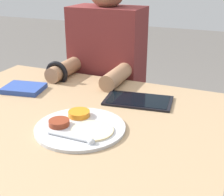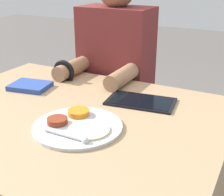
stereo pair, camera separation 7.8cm
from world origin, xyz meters
name	(u,v)px [view 2 (the right image)]	position (x,y,z in m)	size (l,w,h in m)	color
thali_tray	(77,125)	(0.10, -0.07, 0.74)	(0.28, 0.28, 0.03)	#B7BABF
red_notebook	(30,86)	(-0.27, 0.13, 0.74)	(0.18, 0.15, 0.02)	silver
tablet_device	(141,101)	(0.19, 0.20, 0.74)	(0.27, 0.17, 0.01)	black
person_diner	(115,99)	(-0.08, 0.54, 0.57)	(0.36, 0.42, 1.20)	black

